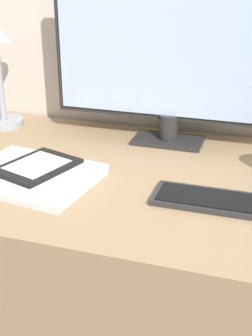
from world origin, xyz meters
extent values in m
cube|color=#997A56|center=(0.00, 0.19, 0.37)|extent=(1.13, 0.69, 0.75)
cube|color=#262626|center=(0.09, 0.43, 0.75)|extent=(0.19, 0.11, 0.01)
cylinder|color=#262626|center=(0.09, 0.43, 0.79)|extent=(0.05, 0.05, 0.07)
cube|color=#262626|center=(0.09, 0.43, 1.00)|extent=(0.66, 0.01, 0.37)
cube|color=#ADC6E5|center=(0.09, 0.42, 1.00)|extent=(0.64, 0.01, 0.34)
cube|color=#282828|center=(0.30, 0.10, 0.75)|extent=(0.33, 0.11, 0.01)
cube|color=black|center=(0.30, 0.10, 0.76)|extent=(0.31, 0.09, 0.00)
cube|color=silver|center=(-0.16, 0.08, 0.75)|extent=(0.32, 0.26, 0.01)
cube|color=silver|center=(-0.16, 0.08, 0.76)|extent=(0.32, 0.26, 0.01)
cube|color=black|center=(-0.16, 0.10, 0.78)|extent=(0.19, 0.21, 0.01)
cube|color=silver|center=(-0.16, 0.10, 0.78)|extent=(0.14, 0.16, 0.00)
cylinder|color=#999EA8|center=(-0.44, 0.42, 0.76)|extent=(0.12, 0.12, 0.02)
cylinder|color=#999EA8|center=(-0.44, 0.42, 0.89)|extent=(0.02, 0.02, 0.24)
camera|label=1|loc=(0.35, -0.80, 1.22)|focal=50.00mm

